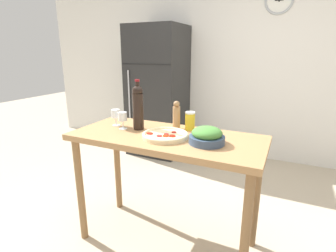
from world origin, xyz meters
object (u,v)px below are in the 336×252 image
wine_glass_near (122,118)px  pepper_mill (176,115)px  wine_glass_far (116,115)px  salad_bowl (207,136)px  salt_canister (190,121)px  refrigerator (158,91)px  wine_bottle (138,106)px  homemade_pizza (165,135)px

wine_glass_near → pepper_mill: 0.41m
wine_glass_far → pepper_mill: size_ratio=0.61×
wine_glass_far → salad_bowl: size_ratio=0.57×
salt_canister → wine_glass_far: bearing=-166.5°
wine_glass_far → salt_canister: salt_canister is taller
refrigerator → wine_glass_near: 1.88m
wine_bottle → wine_glass_near: 0.15m
wine_glass_far → pepper_mill: pepper_mill is taller
refrigerator → homemade_pizza: size_ratio=5.71×
salad_bowl → refrigerator: bearing=125.5°
refrigerator → wine_glass_far: size_ratio=13.78×
salt_canister → pepper_mill: bearing=-172.8°
wine_bottle → pepper_mill: 0.30m
wine_bottle → homemade_pizza: (0.27, -0.10, -0.16)m
refrigerator → homemade_pizza: bearing=-61.3°
homemade_pizza → salt_canister: salt_canister is taller
refrigerator → salad_bowl: 2.23m
wine_glass_near → wine_glass_far: size_ratio=1.00×
wine_glass_far → wine_bottle: bearing=-2.6°
salad_bowl → homemade_pizza: 0.30m
wine_bottle → pepper_mill: bearing=28.1°
pepper_mill → salt_canister: (0.11, 0.01, -0.03)m
salad_bowl → wine_glass_far: bearing=172.5°
wine_glass_far → salad_bowl: 0.80m
refrigerator → salad_bowl: (1.29, -1.82, 0.04)m
wine_bottle → wine_glass_near: (-0.11, -0.05, -0.09)m
wine_bottle → pepper_mill: size_ratio=1.75×
refrigerator → pepper_mill: refrigerator is taller
refrigerator → wine_glass_near: refrigerator is taller
wine_bottle → salad_bowl: size_ratio=1.63×
wine_glass_near → salad_bowl: size_ratio=0.57×
salad_bowl → homemade_pizza: (-0.30, -0.00, -0.03)m
wine_bottle → wine_glass_far: (-0.22, 0.01, -0.09)m
wine_glass_near → pepper_mill: size_ratio=0.61×
pepper_mill → wine_glass_near: bearing=-153.0°
wine_glass_far → salt_canister: (0.58, 0.14, -0.02)m
salt_canister → wine_glass_near: bearing=-157.1°
homemade_pizza → salad_bowl: bearing=0.9°
wine_bottle → salad_bowl: wine_bottle is taller
homemade_pizza → wine_glass_far: bearing=167.6°
wine_glass_far → pepper_mill: (0.47, 0.13, 0.01)m
wine_glass_far → homemade_pizza: size_ratio=0.41×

